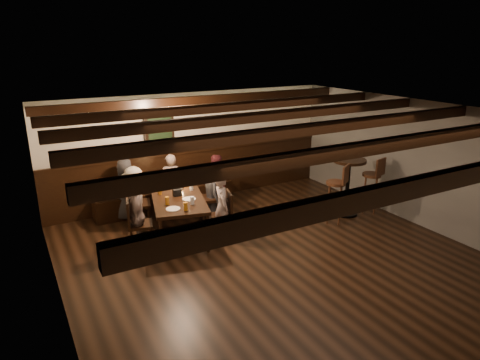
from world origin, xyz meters
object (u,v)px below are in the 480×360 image
person_bench_centre (171,183)px  person_left_far (137,215)px  chair_left_far (140,233)px  dining_table (177,198)px  person_bench_left (126,189)px  person_left_near (135,197)px  bar_stool_left (335,201)px  person_right_far (222,207)px  person_right_near (212,191)px  chair_right_far (221,224)px  bar_stool_right (370,192)px  person_bench_right (215,183)px  chair_left_near (138,212)px  chair_right_near (211,205)px  high_top_table (348,179)px

person_bench_centre → person_left_far: size_ratio=1.03×
chair_left_far → person_bench_centre: bearing=154.4°
dining_table → person_bench_left: person_bench_left is taller
person_left_near → bar_stool_left: bearing=78.4°
person_right_far → person_right_near: bearing=0.0°
chair_right_far → dining_table: bearing=57.9°
person_right_far → bar_stool_left: person_right_far is taller
bar_stool_right → bar_stool_left: bearing=168.7°
dining_table → person_right_near: (0.84, 0.25, -0.09)m
person_bench_right → person_left_far: 2.13m
chair_left_near → chair_right_near: (1.40, -0.35, -0.01)m
chair_right_far → chair_left_near: bearing=58.0°
chair_left_far → person_left_near: size_ratio=0.74×
dining_table → chair_right_near: 0.94m
chair_left_far → person_bench_right: 2.13m
person_left_far → chair_right_near: bearing=121.5°
high_top_table → person_right_far: bearing=175.0°
chair_right_near → chair_right_far: 0.90m
chair_right_far → person_right_far: person_right_far is taller
dining_table → chair_right_far: size_ratio=2.46×
chair_right_far → person_left_near: size_ratio=0.72×
bar_stool_left → bar_stool_right: 1.00m
person_bench_right → person_left_far: same height
high_top_table → chair_right_far: bearing=174.9°
chair_right_near → person_left_far: bearing=121.5°
chair_right_far → high_top_table: bearing=-80.9°
dining_table → high_top_table: size_ratio=1.82×
chair_right_near → person_bench_right: bearing=-21.8°
person_bench_left → chair_left_far: bearing=97.6°
person_right_near → high_top_table: 2.76m
person_left_far → person_right_far: size_ratio=1.00×
person_right_near → bar_stool_left: 2.42m
chair_right_near → person_left_far: 1.75m
dining_table → bar_stool_left: (2.86, -1.07, -0.24)m
chair_right_near → person_bench_left: size_ratio=0.76×
person_left_far → high_top_table: person_left_far is taller
chair_left_near → chair_right_near: size_ratio=1.03×
person_left_near → chair_left_far: bearing=2.0°
person_right_near → high_top_table: size_ratio=1.00×
person_right_far → bar_stool_left: (2.25, -0.45, -0.16)m
person_left_far → person_bench_centre: bearing=153.4°
dining_table → person_bench_centre: 1.05m
dining_table → person_bench_right: person_bench_right is taller
chair_left_near → person_right_near: person_right_near is taller
chair_right_near → person_right_far: (-0.19, -0.88, 0.32)m
chair_left_far → chair_right_far: 1.44m
person_bench_centre → person_right_far: person_bench_centre is taller
person_left_near → bar_stool_right: 4.77m
person_left_far → person_right_near: 1.75m
person_left_far → person_right_far: (1.45, -0.37, 0.00)m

